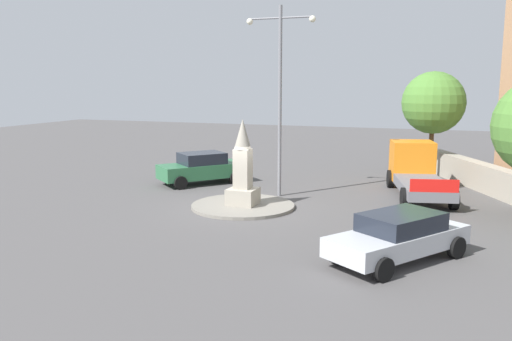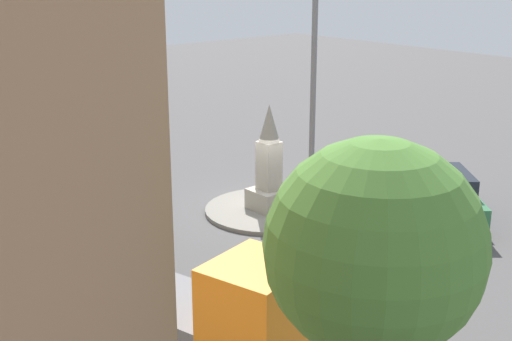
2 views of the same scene
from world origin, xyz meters
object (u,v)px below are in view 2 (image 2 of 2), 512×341
Objects in this scene: monument at (269,168)px; streetlamp at (313,75)px; car_silver_parked_left at (19,200)px; truck_orange_waiting at (213,304)px; car_green_near_island at (442,194)px; tree_mid_cluster at (374,248)px.

monument is 4.33m from streetlamp.
monument is at bearing 145.73° from car_silver_parked_left.
car_silver_parked_left is 0.74× the size of truck_orange_waiting.
car_green_near_island is at bearing 162.74° from streetlamp.
truck_orange_waiting is 1.11× the size of tree_mid_cluster.
car_green_near_island is 0.70× the size of truck_orange_waiting.
tree_mid_cluster is at bearing 29.03° from car_green_near_island.
monument is at bearing -139.89° from truck_orange_waiting.
truck_orange_waiting is (6.36, 5.35, -0.48)m from monument.
car_silver_parked_left is 1.07× the size of car_green_near_island.
truck_orange_waiting is 5.40m from tree_mid_cluster.
tree_mid_cluster reaches higher than car_green_near_island.
monument reaches higher than car_green_near_island.
car_green_near_island is (-4.51, 1.40, -4.10)m from streetlamp.
monument is at bearing -46.44° from car_green_near_island.
car_silver_parked_left is at bearing -34.27° from monument.
streetlamp is at bearing -129.93° from tree_mid_cluster.
truck_orange_waiting is at bearing -95.76° from tree_mid_cluster.
streetlamp is at bearing -17.26° from car_green_near_island.
car_silver_parked_left is (5.81, -7.04, -4.18)m from streetlamp.
tree_mid_cluster is at bearing 55.43° from monument.
truck_orange_waiting is at bearing 26.04° from streetlamp.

